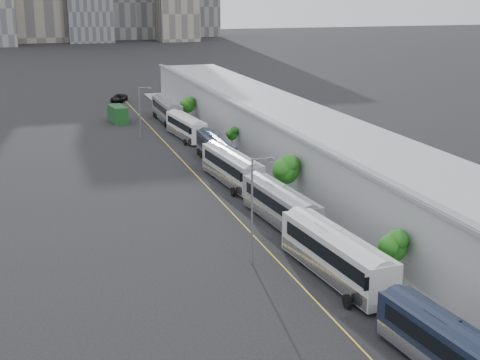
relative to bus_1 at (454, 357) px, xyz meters
name	(u,v)px	position (x,y,z in m)	size (l,w,h in m)	color
sidewalk	(315,197)	(6.96, 36.31, -1.46)	(10.00, 170.00, 0.12)	gray
lane_line	(226,206)	(-3.54, 36.31, -1.51)	(0.12, 160.00, 0.02)	gold
depot	(348,165)	(10.95, 36.31, 2.00)	(12.45, 160.40, 7.20)	gray
bus_1	(454,357)	(0.00, 0.00, 0.00)	(3.73, 12.50, 3.60)	black
bus_2	(336,259)	(-0.43, 15.43, 0.21)	(4.01, 14.18, 4.09)	silver
bus_3	(281,209)	(0.09, 29.25, 0.11)	(3.67, 13.34, 3.85)	gray
bus_4	(232,170)	(-0.33, 44.70, 0.18)	(3.85, 13.93, 4.02)	#A6A7B0
bus_5	(216,151)	(0.64, 55.47, 0.03)	(2.82, 12.63, 3.68)	#151D2F
bus_6	(186,129)	(0.26, 71.60, 0.06)	(3.81, 12.98, 3.74)	white
bus_7	(167,112)	(0.29, 86.88, 0.19)	(3.07, 13.86, 4.04)	slate
tree_1	(392,244)	(3.60, 13.63, 1.71)	(2.31, 2.31, 4.40)	black
tree_2	(286,167)	(3.27, 36.11, 2.47)	(2.96, 2.96, 5.48)	black
tree_3	(232,134)	(4.03, 59.02, 1.50)	(1.44, 1.44, 3.79)	black
tree_4	(188,104)	(3.51, 84.37, 1.94)	(2.49, 2.49, 4.72)	black
street_lamp_near	(254,204)	(-5.69, 20.51, 3.83)	(2.04, 0.22, 9.32)	#59595E
street_lamp_far	(141,109)	(-6.49, 73.54, 3.28)	(2.04, 0.22, 8.24)	#59595E
shipping_container	(118,114)	(-8.27, 88.68, -0.04)	(2.29, 6.00, 2.97)	#123C18
suv	(119,98)	(-4.96, 112.29, -0.74)	(2.57, 5.58, 1.55)	black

